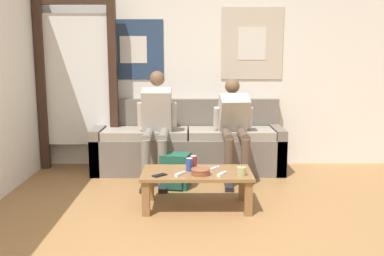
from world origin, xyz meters
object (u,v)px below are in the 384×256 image
couch (188,146)px  game_controller_near_right (180,174)px  game_controller_near_left (222,174)px  game_controller_far_center (214,169)px  coffee_table (197,178)px  cell_phone (160,175)px  pillar_candle (241,171)px  drink_can_red (194,162)px  person_seated_teen (234,124)px  drink_can_blue (189,164)px  ceramic_bowl (201,171)px  backpack (175,172)px  person_seated_adult (156,121)px

couch → game_controller_near_right: couch is taller
game_controller_near_left → game_controller_far_center: bearing=108.2°
coffee_table → cell_phone: (-0.34, -0.14, 0.07)m
couch → coffee_table: couch is taller
cell_phone → couch: bearing=80.1°
game_controller_near_left → cell_phone: bearing=-178.4°
couch → cell_phone: (-0.26, -1.48, 0.05)m
pillar_candle → game_controller_near_right: size_ratio=0.64×
drink_can_red → cell_phone: size_ratio=0.85×
coffee_table → game_controller_near_right: bearing=-141.7°
game_controller_near_right → person_seated_teen: bearing=61.6°
drink_can_blue → drink_can_red: bearing=67.0°
drink_can_blue → drink_can_red: size_ratio=1.00×
pillar_candle → game_controller_far_center: bearing=141.2°
couch → drink_can_red: couch is taller
person_seated_teen → game_controller_near_left: person_seated_teen is taller
pillar_candle → drink_can_blue: 0.50m
game_controller_near_right → pillar_candle: bearing=-0.9°
person_seated_teen → cell_phone: (-0.80, -1.14, -0.29)m
drink_can_blue → cell_phone: 0.33m
ceramic_bowl → game_controller_near_right: bearing=-175.0°
coffee_table → game_controller_far_center: game_controller_far_center is taller
couch → person_seated_teen: size_ratio=2.02×
ceramic_bowl → game_controller_near_right: ceramic_bowl is taller
ceramic_bowl → pillar_candle: pillar_candle is taller
couch → game_controller_near_left: size_ratio=16.62×
person_seated_teen → backpack: person_seated_teen is taller
game_controller_near_left → game_controller_near_right: 0.38m
drink_can_red → coffee_table: bearing=-76.4°
ceramic_bowl → pillar_candle: bearing=-3.9°
person_seated_adult → game_controller_near_right: size_ratio=8.97×
drink_can_blue → game_controller_far_center: size_ratio=0.92×
ceramic_bowl → drink_can_blue: bearing=127.1°
game_controller_near_right → game_controller_near_left: bearing=-0.5°
backpack → game_controller_near_left: size_ratio=2.69×
ceramic_bowl → coffee_table: bearing=107.6°
drink_can_red → backpack: bearing=112.0°
person_seated_teen → game_controller_near_left: (-0.22, -1.13, -0.28)m
person_seated_teen → pillar_candle: size_ratio=12.90×
person_seated_teen → game_controller_far_center: bearing=-106.8°
drink_can_blue → game_controller_near_right: drink_can_blue is taller
game_controller_far_center → coffee_table: bearing=-160.0°
ceramic_bowl → drink_can_red: bearing=105.5°
drink_can_red → cell_phone: drink_can_red is taller
ceramic_bowl → game_controller_far_center: (0.14, 0.17, -0.02)m
person_seated_adult → game_controller_far_center: 1.15m
drink_can_blue → game_controller_far_center: (0.24, 0.03, -0.05)m
game_controller_far_center → cell_phone: 0.55m
drink_can_blue → couch: bearing=90.7°
couch → game_controller_near_right: bearing=-92.7°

